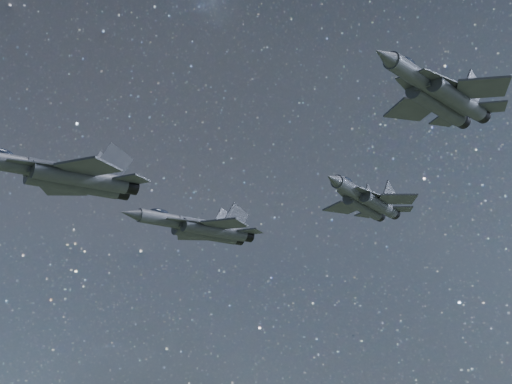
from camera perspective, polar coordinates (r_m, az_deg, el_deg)
jet_lead at (r=69.44m, az=-15.30°, el=1.33°), size 18.86×13.42×4.80m
jet_left at (r=88.93m, az=-4.51°, el=-2.87°), size 18.75×13.31×4.77m
jet_right at (r=59.95m, az=14.46°, el=7.60°), size 16.33×11.14×4.10m
jet_slot at (r=87.69m, az=8.80°, el=-0.67°), size 17.74×11.68×4.55m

